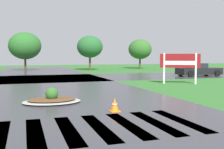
{
  "coord_description": "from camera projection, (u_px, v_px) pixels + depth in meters",
  "views": [
    {
      "loc": [
        -2.05,
        -2.42,
        2.07
      ],
      "look_at": [
        2.3,
        10.83,
        1.11
      ],
      "focal_mm": 43.19,
      "sensor_mm": 36.0,
      "label": 1
    }
  ],
  "objects": [
    {
      "name": "crosswalk_stripes",
      "position": [
        99.0,
        127.0,
        7.83
      ],
      "size": [
        5.85,
        3.21,
        0.01
      ],
      "color": "white",
      "rests_on": "ground"
    },
    {
      "name": "car_dark_suv",
      "position": [
        198.0,
        70.0,
        27.71
      ],
      "size": [
        4.61,
        2.11,
        1.32
      ],
      "rotation": [
        0.0,
        0.0,
        -0.02
      ],
      "color": "black",
      "rests_on": "ground"
    },
    {
      "name": "traffic_cone",
      "position": [
        115.0,
        105.0,
        10.03
      ],
      "size": [
        0.36,
        0.36,
        0.51
      ],
      "color": "orange",
      "rests_on": "ground"
    },
    {
      "name": "asphalt_cross_road",
      "position": [
        47.0,
        78.0,
        24.91
      ],
      "size": [
        90.0,
        9.1,
        0.01
      ],
      "primitive_type": "cube",
      "color": "#35353A",
      "rests_on": "ground"
    },
    {
      "name": "estate_billboard",
      "position": [
        180.0,
        62.0,
        19.91
      ],
      "size": [
        2.6,
        1.49,
        2.28
      ],
      "rotation": [
        0.0,
        0.0,
        2.64
      ],
      "color": "white",
      "rests_on": "ground"
    },
    {
      "name": "median_island",
      "position": [
        52.0,
        99.0,
        11.93
      ],
      "size": [
        2.55,
        1.93,
        0.68
      ],
      "color": "#9E9B93",
      "rests_on": "ground"
    },
    {
      "name": "background_treeline",
      "position": [
        11.0,
        44.0,
        36.73
      ],
      "size": [
        45.67,
        5.69,
        6.42
      ],
      "color": "#4C3823",
      "rests_on": "ground"
    },
    {
      "name": "asphalt_roadway",
      "position": [
        71.0,
        100.0,
        12.55
      ],
      "size": [
        10.11,
        80.0,
        0.01
      ],
      "primitive_type": "cube",
      "color": "#35353A",
      "rests_on": "ground"
    }
  ]
}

